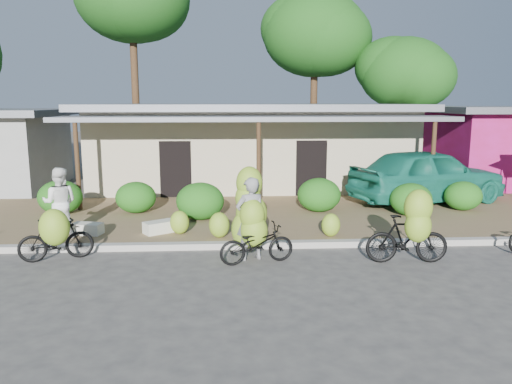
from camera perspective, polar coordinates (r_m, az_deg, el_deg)
ground at (r=10.11m, az=2.48°, el=-9.63°), size 100.00×100.00×0.00m
sidewalk at (r=14.88m, az=0.56°, el=-2.86°), size 60.00×6.00×0.12m
curb at (r=11.98m, az=1.52°, el=-6.04°), size 60.00×0.25×0.15m
shop_main at (r=20.48m, az=-0.55°, el=5.46°), size 13.00×8.50×3.35m
shop_pink at (r=23.51m, az=26.05°, el=4.92°), size 6.00×6.00×3.25m
tree_center_right at (r=26.64m, az=6.30°, el=17.63°), size 5.38×5.28×8.89m
tree_near_right at (r=25.49m, az=16.12°, el=13.12°), size 4.41×4.23×6.52m
hedge_0 at (r=16.01m, az=-21.48°, el=-0.56°), size 1.31×1.18×1.02m
hedge_1 at (r=15.50m, az=-13.57°, el=-0.60°), size 1.22×1.09×0.95m
hedge_2 at (r=14.29m, az=-6.40°, el=-1.04°), size 1.37×1.23×1.06m
hedge_3 at (r=15.35m, az=7.22°, el=-0.33°), size 1.33×1.19×1.03m
hedge_4 at (r=15.40m, az=17.28°, el=-0.81°), size 1.24×1.11×0.96m
hedge_5 at (r=16.72m, az=22.58°, el=-0.40°), size 1.15×1.04×0.90m
bike_left at (r=11.60m, az=-21.94°, el=-4.70°), size 1.64×1.34×1.29m
bike_center at (r=10.95m, az=-0.42°, el=-3.67°), size 1.73×1.32×2.04m
bike_right at (r=11.04m, az=17.18°, el=-4.47°), size 1.79×1.17×1.72m
loose_banana_a at (r=12.83m, az=-8.73°, el=-3.45°), size 0.48×0.41×0.60m
loose_banana_b at (r=12.38m, az=-4.23°, el=-3.78°), size 0.51×0.43×0.64m
loose_banana_c at (r=12.59m, az=8.55°, el=-3.75°), size 0.47×0.40×0.59m
sack_near at (r=13.09m, az=-10.83°, el=-3.93°), size 0.93×0.80×0.30m
sack_far at (r=13.41m, az=-18.72°, el=-4.00°), size 0.82×0.55×0.28m
vendor at (r=10.90m, az=-0.63°, el=-3.08°), size 0.78×0.63×1.84m
bystander at (r=13.22m, az=-21.52°, el=-1.12°), size 0.87×0.70×1.74m
teal_van at (r=17.50m, az=19.02°, el=1.81°), size 5.78×3.82×1.83m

